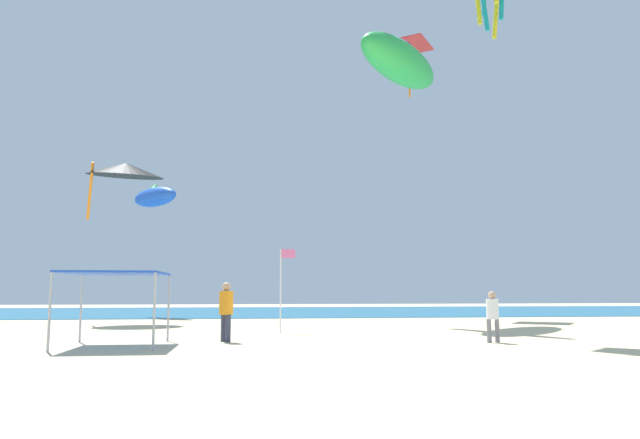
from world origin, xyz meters
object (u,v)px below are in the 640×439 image
person_leftmost (493,312)px  kite_delta_black (125,170)px  canopy_tent (116,276)px  banner_flag (282,281)px  kite_inflatable_green (400,62)px  person_near_tent (226,307)px  kite_inflatable_blue (155,197)px  kite_diamond_red (409,48)px

person_leftmost → kite_delta_black: 21.03m
canopy_tent → banner_flag: (5.32, 5.16, -0.08)m
person_leftmost → banner_flag: (-6.36, 5.39, 1.05)m
person_leftmost → kite_delta_black: kite_delta_black is taller
kite_inflatable_green → person_near_tent: bearing=-176.1°
person_leftmost → banner_flag: bearing=132.0°
banner_flag → kite_delta_black: 12.98m
person_leftmost → kite_inflatable_blue: 26.69m
kite_inflatable_green → canopy_tent: bearing=177.6°
banner_flag → kite_diamond_red: size_ratio=0.85×
kite_inflatable_blue → kite_inflatable_green: bearing=-164.7°
person_near_tent → kite_delta_black: bearing=177.1°
kite_delta_black → kite_diamond_red: size_ratio=1.33×
banner_flag → canopy_tent: bearing=-135.9°
kite_diamond_red → kite_inflatable_blue: kite_diamond_red is taller
person_leftmost → kite_inflatable_blue: (-13.83, 21.76, 6.88)m
person_leftmost → kite_inflatable_green: bearing=80.0°
person_near_tent → kite_inflatable_green: size_ratio=0.26×
kite_inflatable_green → kite_diamond_red: bearing=22.8°
kite_inflatable_green → kite_delta_black: (-14.70, 1.23, -6.20)m
person_near_tent → kite_inflatable_blue: 22.19m
canopy_tent → kite_inflatable_green: size_ratio=0.43×
kite_inflatable_green → kite_diamond_red: (2.80, 7.91, 4.23)m
banner_flag → kite_inflatable_green: size_ratio=0.44×
person_near_tent → kite_diamond_red: kite_diamond_red is taller
canopy_tent → kite_inflatable_green: bearing=45.4°
person_near_tent → person_leftmost: bearing=53.5°
person_near_tent → banner_flag: banner_flag is taller
person_leftmost → kite_inflatable_blue: kite_inflatable_blue is taller
canopy_tent → kite_diamond_red: 30.04m
person_near_tent → person_leftmost: 8.53m
kite_delta_black → kite_inflatable_green: bearing=-23.6°
canopy_tent → kite_diamond_red: size_ratio=0.83×
person_near_tent → kite_inflatable_blue: (-5.40, 20.45, 6.71)m
person_near_tent → kite_diamond_red: (11.72, 19.17, 17.33)m
banner_flag → kite_inflatable_blue: kite_inflatable_blue is taller
kite_inflatable_green → kite_inflatable_blue: (-14.32, 9.19, -6.40)m
kite_inflatable_blue → person_leftmost: bearing=170.5°
person_near_tent → kite_inflatable_blue: kite_inflatable_blue is taller
banner_flag → kite_inflatable_blue: size_ratio=0.76×
person_leftmost → kite_inflatable_green: size_ratio=0.22×
canopy_tent → kite_inflatable_blue: size_ratio=0.74×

